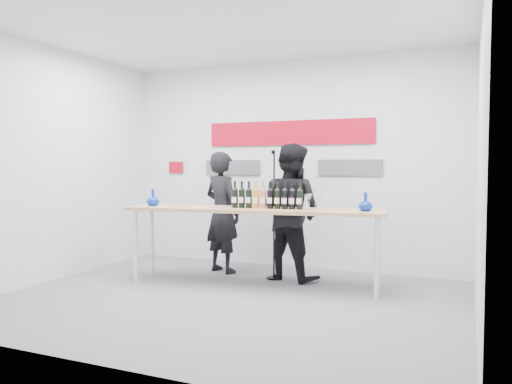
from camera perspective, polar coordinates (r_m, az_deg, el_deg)
ground at (r=5.62m, az=-3.20°, el=-12.18°), size 5.00×5.00×0.00m
back_wall at (r=7.27m, az=3.77°, el=3.21°), size 5.00×0.04×3.00m
signage at (r=7.27m, az=3.28°, el=5.63°), size 3.38×0.02×0.79m
tasting_table at (r=6.09m, az=-0.37°, el=-2.54°), size 3.24×1.01×0.96m
wine_bottles at (r=6.02m, az=1.22°, el=-0.33°), size 0.89×0.18×0.33m
decanter_left at (r=6.58m, az=-11.70°, el=-0.61°), size 0.16×0.16×0.21m
decanter_right at (r=5.82m, az=12.41°, el=-1.09°), size 0.16×0.16×0.21m
glasses_left at (r=6.41m, az=-8.49°, el=-0.82°), size 0.28×0.25×0.18m
glasses_right at (r=5.88m, az=7.91°, el=-1.15°), size 0.48×0.27×0.18m
presenter_left at (r=6.91m, az=-3.89°, el=-2.30°), size 0.71×0.59×1.67m
presenter_right at (r=6.49m, az=3.99°, el=-2.25°), size 1.01×0.88×1.76m
mic_stand at (r=6.51m, az=2.05°, el=-5.50°), size 0.20×0.20×1.68m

